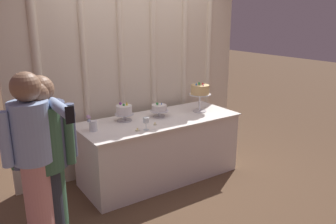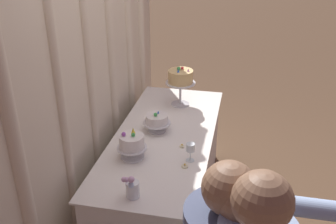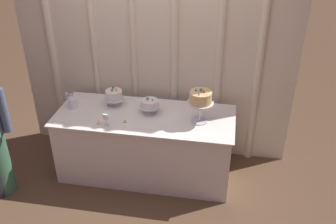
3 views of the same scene
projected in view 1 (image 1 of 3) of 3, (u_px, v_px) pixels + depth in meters
ground_plane at (164, 180)px, 4.30m from camera, size 24.00×24.00×0.00m
draped_curtain at (137, 60)px, 4.41m from camera, size 3.26×0.15×2.74m
cake_table at (160, 148)px, 4.27m from camera, size 1.98×0.81×0.78m
cake_display_leftmost at (124, 111)px, 4.04m from camera, size 0.23×0.23×0.23m
cake_display_center at (159, 109)px, 4.21m from camera, size 0.23×0.23×0.18m
cake_display_rightmost at (200, 91)px, 4.39m from camera, size 0.28×0.28×0.39m
wine_glass at (146, 121)px, 3.73m from camera, size 0.07×0.07×0.14m
flower_vase at (92, 124)px, 3.70m from camera, size 0.12×0.11×0.19m
tealight_far_left at (137, 130)px, 3.72m from camera, size 0.05×0.05×0.03m
tealight_near_left at (155, 124)px, 3.92m from camera, size 0.04×0.04×0.03m
guest_man_pink_jacket at (44, 164)px, 2.81m from camera, size 0.49×0.44×1.52m
guest_girl_blue_dress at (34, 161)px, 2.68m from camera, size 0.47×0.57×1.61m
guest_man_dark_suit at (47, 159)px, 2.87m from camera, size 0.53×0.37×1.55m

